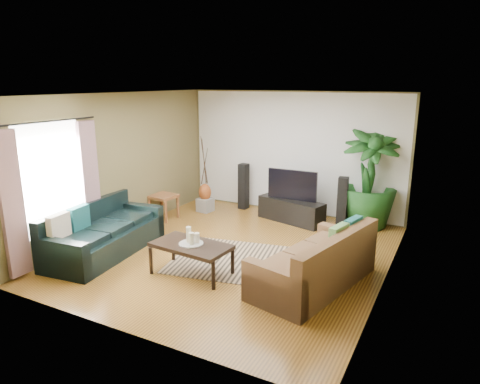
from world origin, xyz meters
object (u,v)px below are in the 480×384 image
Objects in this scene: speaker_right at (342,203)px; pedestal at (205,205)px; vase at (205,192)px; potted_plant at (368,179)px; coffee_table at (192,259)px; sofa_right at (314,257)px; speaker_left at (244,186)px; side_table at (164,207)px; sofa_left at (105,230)px; television at (292,185)px; tv_stand at (291,211)px.

speaker_right reaches higher than pedestal.
speaker_right reaches higher than vase.
vase is (-3.48, -0.65, -0.55)m from potted_plant.
pedestal is (-1.56, 2.89, -0.09)m from coffee_table.
coffee_table reaches higher than pedestal.
potted_plant is (1.91, 3.55, 0.76)m from coffee_table.
sofa_right is 4.10m from vase.
sofa_right is 3.08m from potted_plant.
potted_plant is (2.80, 0.04, 0.47)m from speaker_left.
speaker_right is 1.97× the size of side_table.
side_table is (-3.84, 1.48, -0.16)m from sofa_right.
sofa_left is 3.85m from television.
television is 0.53× the size of potted_plant.
sofa_right is 2.66m from speaker_right.
sofa_right reaches higher than vase.
side_table reaches higher than pedestal.
sofa_right is 2.91m from tv_stand.
speaker_right reaches higher than speaker_left.
tv_stand is at bearing -12.31° from speaker_left.
speaker_right is 3.76m from side_table.
sofa_left is at bearing -82.45° from side_table.
speaker_left is 1.97× the size of side_table.
speaker_right reaches higher than sofa_right.
sofa_left is at bearing -111.15° from tv_stand.
coffee_table is 3.91× the size of pedestal.
television is at bearing -163.92° from potted_plant.
vase reaches higher than tv_stand.
tv_stand is 1.37× the size of speaker_right.
speaker_right is (3.30, 3.14, 0.11)m from sofa_left.
tv_stand is 1.10m from speaker_right.
speaker_left is 1.92m from side_table.
side_table reaches higher than tv_stand.
speaker_right is 0.53× the size of potted_plant.
sofa_left and sofa_right have the same top height.
television reaches higher than side_table.
sofa_right is 3.95× the size of side_table.
speaker_right is at bearing 2.10° from television.
sofa_right is 1.86m from coffee_table.
sofa_left is at bearing -94.57° from vase.
pedestal is 0.29m from vase.
speaker_right is at bearing -3.68° from speaker_left.
television reaches higher than sofa_right.
coffee_table is at bearing -118.36° from potted_plant.
television reaches higher than speaker_left.
side_table is (-3.97, -1.54, -0.73)m from potted_plant.
sofa_left is 2.12× the size of speaker_right.
sofa_left is at bearing -94.57° from pedestal.
television is at bearing -11.53° from speaker_left.
vase reaches higher than pedestal.
potted_plant is at bearing 36.44° from speaker_right.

